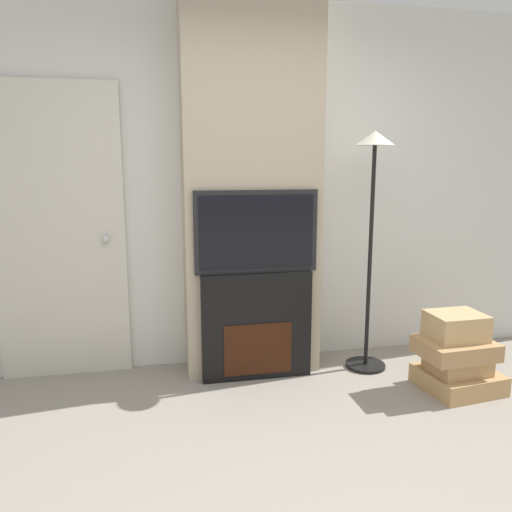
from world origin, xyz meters
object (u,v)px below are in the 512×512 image
at_px(fireplace, 256,325).
at_px(floor_lamp, 372,202).
at_px(box_stack, 457,357).
at_px(television, 256,232).

distance_m(fireplace, floor_lamp, 1.22).
height_order(floor_lamp, box_stack, floor_lamp).
distance_m(television, box_stack, 1.62).
bearing_deg(fireplace, box_stack, -20.63).
relative_size(fireplace, box_stack, 1.39).
bearing_deg(box_stack, fireplace, 159.37).
height_order(television, box_stack, television).
bearing_deg(fireplace, floor_lamp, -0.22).
xyz_separation_m(fireplace, floor_lamp, (0.86, -0.00, 0.87)).
xyz_separation_m(fireplace, box_stack, (1.30, -0.49, -0.15)).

